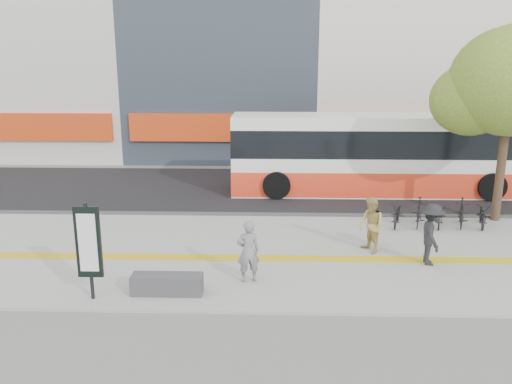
{
  "coord_description": "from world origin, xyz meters",
  "views": [
    {
      "loc": [
        -0.27,
        -11.69,
        5.12
      ],
      "look_at": [
        -0.69,
        2.0,
        1.66
      ],
      "focal_mm": 35.54,
      "sensor_mm": 36.0,
      "label": 1
    }
  ],
  "objects_px": {
    "street_tree": "(509,84)",
    "pedestrian_tan": "(371,225)",
    "bench": "(167,284)",
    "pedestrian_dark": "(431,234)",
    "seated_woman": "(248,251)",
    "signboard": "(88,244)",
    "bus": "(378,156)"
  },
  "relations": [
    {
      "from": "bench",
      "to": "signboard",
      "type": "distance_m",
      "value": 1.94
    },
    {
      "from": "bench",
      "to": "street_tree",
      "type": "distance_m",
      "value": 12.23
    },
    {
      "from": "bus",
      "to": "pedestrian_dark",
      "type": "distance_m",
      "value": 7.77
    },
    {
      "from": "bus",
      "to": "pedestrian_tan",
      "type": "distance_m",
      "value": 7.14
    },
    {
      "from": "signboard",
      "to": "bus",
      "type": "xyz_separation_m",
      "value": [
        8.23,
        10.01,
        0.16
      ]
    },
    {
      "from": "pedestrian_dark",
      "to": "bench",
      "type": "bearing_deg",
      "value": 110.72
    },
    {
      "from": "bench",
      "to": "street_tree",
      "type": "relative_size",
      "value": 0.25
    },
    {
      "from": "bus",
      "to": "seated_woman",
      "type": "xyz_separation_m",
      "value": [
        -4.83,
        -8.96,
        -0.69
      ]
    },
    {
      "from": "bench",
      "to": "signboard",
      "type": "height_order",
      "value": "signboard"
    },
    {
      "from": "bus",
      "to": "pedestrian_dark",
      "type": "xyz_separation_m",
      "value": [
        -0.17,
        -7.74,
        -0.64
      ]
    },
    {
      "from": "bench",
      "to": "seated_woman",
      "type": "relative_size",
      "value": 1.06
    },
    {
      "from": "bench",
      "to": "pedestrian_dark",
      "type": "xyz_separation_m",
      "value": [
        6.45,
        1.96,
        0.58
      ]
    },
    {
      "from": "bus",
      "to": "pedestrian_tan",
      "type": "xyz_separation_m",
      "value": [
        -1.56,
        -6.94,
        -0.67
      ]
    },
    {
      "from": "street_tree",
      "to": "pedestrian_tan",
      "type": "relative_size",
      "value": 4.07
    },
    {
      "from": "seated_woman",
      "to": "pedestrian_dark",
      "type": "relative_size",
      "value": 0.94
    },
    {
      "from": "bus",
      "to": "seated_woman",
      "type": "relative_size",
      "value": 7.76
    },
    {
      "from": "signboard",
      "to": "pedestrian_tan",
      "type": "xyz_separation_m",
      "value": [
        6.66,
        3.07,
        -0.51
      ]
    },
    {
      "from": "bus",
      "to": "street_tree",
      "type": "bearing_deg",
      "value": -49.39
    },
    {
      "from": "bench",
      "to": "seated_woman",
      "type": "bearing_deg",
      "value": 22.36
    },
    {
      "from": "bus",
      "to": "pedestrian_dark",
      "type": "relative_size",
      "value": 7.29
    },
    {
      "from": "signboard",
      "to": "pedestrian_dark",
      "type": "height_order",
      "value": "signboard"
    },
    {
      "from": "seated_woman",
      "to": "pedestrian_dark",
      "type": "height_order",
      "value": "pedestrian_dark"
    },
    {
      "from": "street_tree",
      "to": "pedestrian_tan",
      "type": "distance_m",
      "value": 6.8
    },
    {
      "from": "pedestrian_tan",
      "to": "bus",
      "type": "bearing_deg",
      "value": 143.05
    },
    {
      "from": "bench",
      "to": "pedestrian_tan",
      "type": "bearing_deg",
      "value": 28.61
    },
    {
      "from": "bench",
      "to": "signboard",
      "type": "relative_size",
      "value": 0.73
    },
    {
      "from": "street_tree",
      "to": "pedestrian_dark",
      "type": "relative_size",
      "value": 3.93
    },
    {
      "from": "signboard",
      "to": "bus",
      "type": "height_order",
      "value": "bus"
    },
    {
      "from": "bus",
      "to": "bench",
      "type": "bearing_deg",
      "value": -124.34
    },
    {
      "from": "signboard",
      "to": "pedestrian_tan",
      "type": "distance_m",
      "value": 7.35
    },
    {
      "from": "signboard",
      "to": "bus",
      "type": "bearing_deg",
      "value": 50.58
    },
    {
      "from": "bench",
      "to": "seated_woman",
      "type": "xyz_separation_m",
      "value": [
        1.8,
        0.74,
        0.53
      ]
    }
  ]
}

